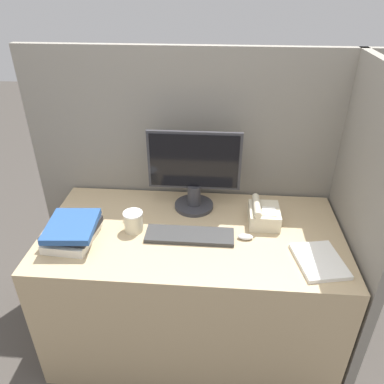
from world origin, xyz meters
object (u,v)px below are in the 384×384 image
(desk_telephone, at_px, (263,215))
(keyboard, at_px, (190,235))
(mouse, at_px, (245,237))
(coffee_cup, at_px, (133,221))
(book_stack, at_px, (72,231))
(monitor, at_px, (194,173))

(desk_telephone, bearing_deg, keyboard, -157.44)
(mouse, bearing_deg, coffee_cup, 177.15)
(book_stack, xyz_separation_m, desk_telephone, (0.91, 0.21, -0.00))
(monitor, height_order, book_stack, monitor)
(mouse, relative_size, desk_telephone, 0.41)
(mouse, relative_size, book_stack, 0.26)
(mouse, xyz_separation_m, coffee_cup, (-0.54, 0.03, 0.04))
(desk_telephone, bearing_deg, mouse, -123.23)
(monitor, distance_m, coffee_cup, 0.40)
(keyboard, height_order, desk_telephone, desk_telephone)
(monitor, distance_m, book_stack, 0.66)
(monitor, bearing_deg, mouse, -44.74)
(mouse, bearing_deg, keyboard, -178.52)
(keyboard, xyz_separation_m, mouse, (0.27, 0.01, 0.00))
(keyboard, bearing_deg, coffee_cup, 173.02)
(monitor, distance_m, desk_telephone, 0.41)
(monitor, distance_m, keyboard, 0.33)
(keyboard, distance_m, desk_telephone, 0.39)
(mouse, height_order, book_stack, book_stack)
(monitor, relative_size, mouse, 6.46)
(mouse, height_order, desk_telephone, desk_telephone)
(desk_telephone, bearing_deg, coffee_cup, -169.74)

